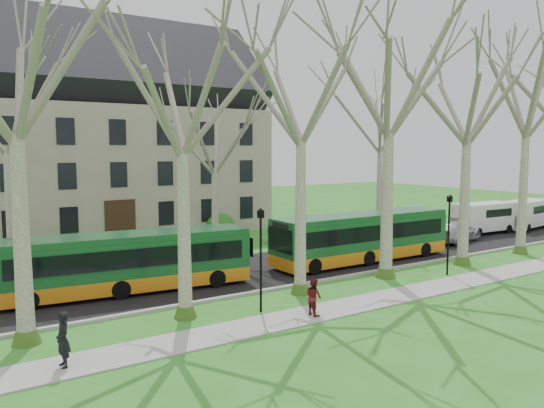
{
  "coord_description": "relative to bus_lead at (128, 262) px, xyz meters",
  "views": [
    {
      "loc": [
        -17.54,
        -19.44,
        6.87
      ],
      "look_at": [
        -2.81,
        3.0,
        4.04
      ],
      "focal_mm": 35.0,
      "sensor_mm": 36.0,
      "label": 1
    }
  ],
  "objects": [
    {
      "name": "hedges",
      "position": [
        5.04,
        9.06,
        -0.51
      ],
      "size": [
        30.6,
        8.6,
        2.0
      ],
      "color": "#1F5317",
      "rests_on": "ground"
    },
    {
      "name": "bus_follow",
      "position": [
        14.06,
        -1.0,
        0.06
      ],
      "size": [
        12.03,
        2.57,
        3.0
      ],
      "primitive_type": null,
      "rotation": [
        0.0,
        0.0,
        -0.01
      ],
      "color": "#164D24",
      "rests_on": "road"
    },
    {
      "name": "lamp_row",
      "position": [
        9.7,
        -5.94,
        1.07
      ],
      "size": [
        36.22,
        0.22,
        4.3
      ],
      "color": "black",
      "rests_on": "ground"
    },
    {
      "name": "sedan",
      "position": [
        24.41,
        0.3,
        -0.69
      ],
      "size": [
        5.57,
        3.24,
        1.52
      ],
      "primitive_type": "imported",
      "rotation": [
        0.0,
        0.0,
        1.8
      ],
      "color": "silver",
      "rests_on": "road"
    },
    {
      "name": "pedestrian_b",
      "position": [
        5.19,
        -7.63,
        -0.68
      ],
      "size": [
        0.58,
        0.74,
        1.53
      ],
      "primitive_type": "imported",
      "rotation": [
        0.0,
        0.0,
        1.57
      ],
      "color": "maroon",
      "rests_on": "sidewalk"
    },
    {
      "name": "curb",
      "position": [
        9.7,
        -3.44,
        -1.44
      ],
      "size": [
        80.0,
        0.25,
        0.14
      ],
      "primitive_type": "cube",
      "color": "#A5A39E",
      "rests_on": "ground"
    },
    {
      "name": "van_b",
      "position": [
        34.54,
        0.97,
        -0.23
      ],
      "size": [
        5.8,
        2.83,
        2.43
      ],
      "primitive_type": null,
      "rotation": [
        0.0,
        0.0,
        0.15
      ],
      "color": "silver",
      "rests_on": "road"
    },
    {
      "name": "van_a",
      "position": [
        29.48,
        1.46,
        -0.22
      ],
      "size": [
        5.71,
        2.36,
        2.44
      ],
      "primitive_type": null,
      "rotation": [
        0.0,
        0.0,
        -0.06
      ],
      "color": "silver",
      "rests_on": "road"
    },
    {
      "name": "building",
      "position": [
        3.7,
        19.06,
        6.56
      ],
      "size": [
        26.5,
        12.2,
        16.0
      ],
      "color": "gray",
      "rests_on": "ground"
    },
    {
      "name": "road",
      "position": [
        9.7,
        0.56,
        -1.48
      ],
      "size": [
        80.0,
        8.0,
        0.06
      ],
      "primitive_type": "cube",
      "color": "black",
      "rests_on": "ground"
    },
    {
      "name": "tree_row_verge",
      "position": [
        9.7,
        -4.64,
        5.49
      ],
      "size": [
        49.0,
        7.0,
        14.0
      ],
      "color": "gray",
      "rests_on": "ground"
    },
    {
      "name": "bus_lead",
      "position": [
        0.0,
        0.0,
        0.0
      ],
      "size": [
        11.77,
        3.69,
        2.89
      ],
      "primitive_type": null,
      "rotation": [
        0.0,
        0.0,
        -0.11
      ],
      "color": "#164D24",
      "rests_on": "road"
    },
    {
      "name": "sidewalk",
      "position": [
        9.7,
        -7.44,
        -1.48
      ],
      "size": [
        70.0,
        2.0,
        0.06
      ],
      "primitive_type": "cube",
      "color": "gray",
      "rests_on": "ground"
    },
    {
      "name": "tree_row_far",
      "position": [
        8.37,
        6.06,
        4.49
      ],
      "size": [
        33.0,
        7.0,
        12.0
      ],
      "color": "gray",
      "rests_on": "ground"
    },
    {
      "name": "ground",
      "position": [
        9.7,
        -4.94,
        -1.51
      ],
      "size": [
        120.0,
        120.0,
        0.0
      ],
      "primitive_type": "plane",
      "color": "#2F7220",
      "rests_on": "ground"
    },
    {
      "name": "pedestrian_a",
      "position": [
        -4.53,
        -7.46,
        -0.56
      ],
      "size": [
        0.48,
        0.68,
        1.76
      ],
      "primitive_type": "imported",
      "rotation": [
        0.0,
        0.0,
        -1.48
      ],
      "color": "black",
      "rests_on": "sidewalk"
    }
  ]
}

